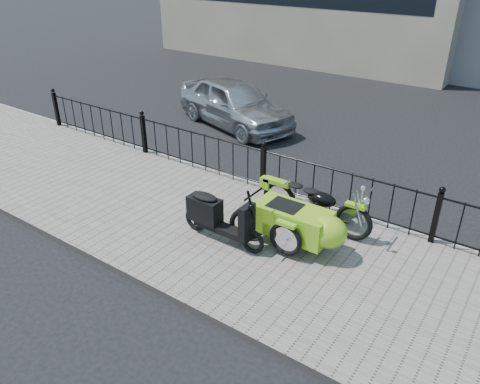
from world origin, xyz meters
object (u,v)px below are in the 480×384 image
Objects in this scene: spare_tire at (248,223)px; sedan_car at (235,103)px; motorcycle_sidecar at (305,220)px; scooter at (217,217)px.

sedan_car is at bearing 127.88° from spare_tire.
motorcycle_sidecar is 0.98m from spare_tire.
motorcycle_sidecar is at bearing 29.01° from scooter.
motorcycle_sidecar is 1.35× the size of scooter.
sedan_car is at bearing 136.29° from motorcycle_sidecar.
spare_tire is at bearing -124.98° from sedan_car.
sedan_car is (-3.40, 5.26, 0.13)m from scooter.
motorcycle_sidecar is 3.41× the size of spare_tire.
spare_tire is (0.46, 0.28, -0.11)m from scooter.
spare_tire is (-0.86, -0.45, -0.14)m from motorcycle_sidecar.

